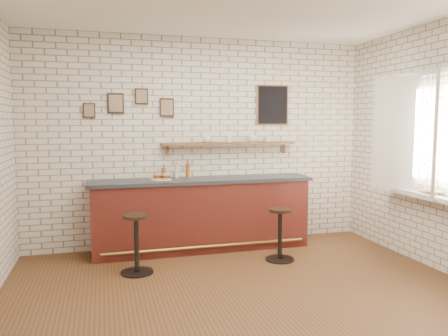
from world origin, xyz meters
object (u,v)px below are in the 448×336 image
at_px(bitters_bottle_brown, 164,173).
at_px(shelf_cup_c, 253,139).
at_px(sandwich_plate, 161,179).
at_px(shelf_cup_d, 267,139).
at_px(bitters_bottle_amber, 188,170).
at_px(book_lower, 427,193).
at_px(bar_counter, 202,214).
at_px(book_upper, 428,191).
at_px(bar_stool_left, 136,242).
at_px(shelf_cup_a, 206,139).
at_px(shelf_cup_b, 229,139).
at_px(bitters_bottle_white, 177,172).
at_px(bar_stool_right, 280,233).
at_px(ciabatta_sandwich, 162,176).
at_px(condiment_bottle_yellow, 189,172).

distance_m(bitters_bottle_brown, shelf_cup_c, 1.41).
distance_m(sandwich_plate, shelf_cup_d, 1.72).
height_order(bitters_bottle_amber, book_lower, bitters_bottle_amber).
distance_m(bar_counter, book_upper, 2.94).
bearing_deg(bitters_bottle_brown, bar_stool_left, -116.20).
xyz_separation_m(sandwich_plate, book_lower, (3.01, -1.56, -0.07)).
distance_m(bar_counter, sandwich_plate, 0.76).
height_order(sandwich_plate, shelf_cup_a, shelf_cup_a).
relative_size(shelf_cup_b, book_lower, 0.46).
relative_size(bitters_bottle_white, shelf_cup_b, 1.90).
xyz_separation_m(bar_stool_right, book_lower, (1.58, -0.78, 0.58)).
xyz_separation_m(ciabatta_sandwich, shelf_cup_d, (1.61, 0.19, 0.48)).
bearing_deg(sandwich_plate, bar_stool_right, -28.44).
relative_size(bitters_bottle_white, bitters_bottle_amber, 0.82).
bearing_deg(bar_stool_right, shelf_cup_d, 79.04).
xyz_separation_m(sandwich_plate, condiment_bottle_yellow, (0.41, 0.16, 0.07)).
bearing_deg(sandwich_plate, bitters_bottle_white, 33.97).
relative_size(condiment_bottle_yellow, bar_stool_left, 0.25).
relative_size(bar_counter, shelf_cup_a, 25.90).
xyz_separation_m(shelf_cup_b, book_upper, (1.99, -1.76, -0.59)).
height_order(bar_stool_right, shelf_cup_d, shelf_cup_d).
bearing_deg(bitters_bottle_white, book_upper, -32.04).
distance_m(bitters_bottle_brown, shelf_cup_b, 1.07).
relative_size(shelf_cup_c, shelf_cup_d, 1.31).
xyz_separation_m(ciabatta_sandwich, shelf_cup_c, (1.38, 0.19, 0.49)).
distance_m(condiment_bottle_yellow, bar_stool_left, 1.43).
height_order(bar_counter, sandwich_plate, sandwich_plate).
bearing_deg(shelf_cup_c, shelf_cup_a, 111.22).
height_order(bar_stool_right, shelf_cup_b, shelf_cup_b).
xyz_separation_m(bitters_bottle_white, bar_stool_left, (-0.65, -0.94, -0.72)).
height_order(shelf_cup_d, book_lower, shelf_cup_d).
bearing_deg(book_upper, condiment_bottle_yellow, 171.10).
bearing_deg(bar_counter, shelf_cup_d, 10.78).
height_order(sandwich_plate, ciabatta_sandwich, ciabatta_sandwich).
xyz_separation_m(sandwich_plate, shelf_cup_d, (1.62, 0.19, 0.53)).
distance_m(sandwich_plate, bar_stool_left, 1.08).
height_order(bitters_bottle_white, shelf_cup_b, shelf_cup_b).
relative_size(bitters_bottle_white, book_upper, 1.08).
bearing_deg(bitters_bottle_brown, bitters_bottle_white, -0.00).
distance_m(bitters_bottle_white, shelf_cup_c, 1.23).
bearing_deg(bitters_bottle_amber, book_lower, -33.40).
height_order(ciabatta_sandwich, bitters_bottle_brown, bitters_bottle_brown).
height_order(bar_stool_left, bar_stool_right, bar_stool_left).
relative_size(bar_stool_left, book_lower, 2.89).
xyz_separation_m(bitters_bottle_white, bar_stool_right, (1.19, -0.94, -0.73)).
distance_m(bar_counter, shelf_cup_a, 1.07).
bearing_deg(bar_stool_left, condiment_bottle_yellow, 48.98).
height_order(sandwich_plate, condiment_bottle_yellow, condiment_bottle_yellow).
height_order(shelf_cup_a, shelf_cup_c, shelf_cup_c).
relative_size(shelf_cup_a, shelf_cup_c, 0.97).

